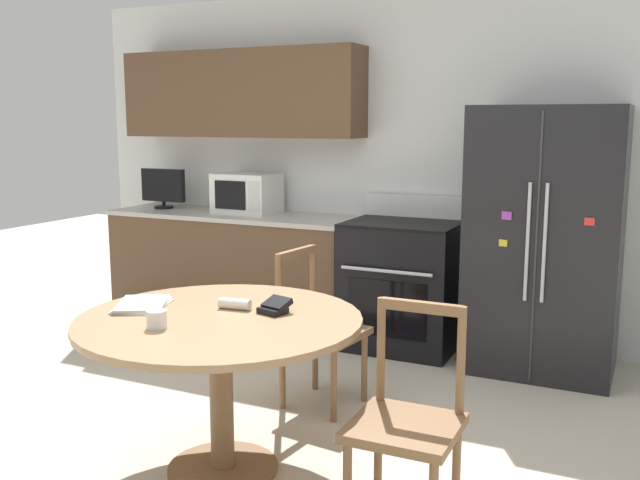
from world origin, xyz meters
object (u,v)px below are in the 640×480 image
dining_chair_far (320,332)px  candle_glass (157,320)px  microwave (247,193)px  countertop_tv (163,187)px  oven_range (403,284)px  refrigerator (545,240)px  wallet (275,307)px  dining_chair_right (407,424)px

dining_chair_far → candle_glass: size_ratio=10.16×
microwave → countertop_tv: (-0.79, -0.05, 0.02)m
oven_range → countertop_tv: size_ratio=2.62×
refrigerator → dining_chair_far: 1.64m
oven_range → candle_glass: (-0.29, -2.41, 0.32)m
refrigerator → candle_glass: size_ratio=19.45×
oven_range → candle_glass: bearing=-96.9°
refrigerator → candle_glass: 2.69m
countertop_tv → wallet: 2.98m
microwave → refrigerator: bearing=-2.9°
microwave → dining_chair_far: size_ratio=0.53×
refrigerator → countertop_tv: (-3.11, 0.07, 0.22)m
countertop_tv → dining_chair_right: size_ratio=0.46×
microwave → candle_glass: bearing=-67.1°
oven_range → dining_chair_right: bearing=-70.6°
microwave → candle_glass: (1.05, -2.49, -0.27)m
oven_range → countertop_tv: countertop_tv is taller
countertop_tv → dining_chair_right: (2.91, -2.24, -0.65)m
countertop_tv → wallet: size_ratio=2.71×
refrigerator → wallet: 2.15m
microwave → dining_chair_right: bearing=-47.2°
countertop_tv → wallet: countertop_tv is taller
microwave → candle_glass: microwave is taller
microwave → oven_range: bearing=-3.4°
countertop_tv → wallet: (2.18, -2.01, -0.30)m
microwave → dining_chair_right: size_ratio=0.53×
countertop_tv → candle_glass: 3.07m
oven_range → dining_chair_right: (0.78, -2.21, -0.03)m
dining_chair_far → microwave: bearing=-128.7°
countertop_tv → dining_chair_far: (2.05, -1.25, -0.65)m
refrigerator → oven_range: 1.05m
refrigerator → countertop_tv: refrigerator is taller
refrigerator → dining_chair_right: 2.22m
countertop_tv → dining_chair_right: countertop_tv is taller
wallet → dining_chair_far: bearing=99.8°
oven_range → candle_glass: oven_range is taller
dining_chair_far → candle_glass: bearing=-2.9°
microwave → countertop_tv: countertop_tv is taller
refrigerator → dining_chair_right: refrigerator is taller
microwave → candle_glass: size_ratio=5.38×
countertop_tv → dining_chair_far: countertop_tv is taller
refrigerator → countertop_tv: bearing=178.7°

